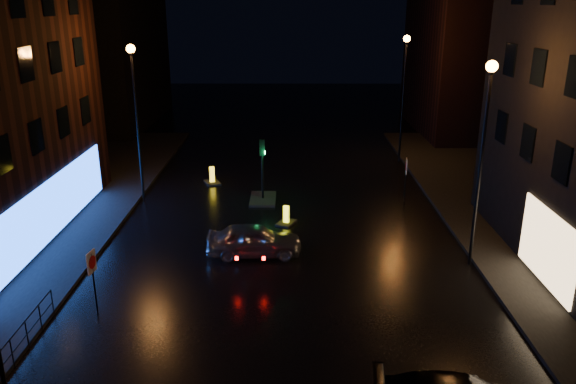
# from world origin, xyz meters

# --- Properties ---
(ground) EXTENTS (120.00, 120.00, 0.00)m
(ground) POSITION_xyz_m (0.00, 0.00, 0.00)
(ground) COLOR black
(ground) RESTS_ON ground
(building_far_left) EXTENTS (8.00, 16.00, 14.00)m
(building_far_left) POSITION_xyz_m (-16.00, 35.00, 7.00)
(building_far_left) COLOR black
(building_far_left) RESTS_ON ground
(building_far_right) EXTENTS (8.00, 14.00, 12.00)m
(building_far_right) POSITION_xyz_m (15.00, 32.00, 6.00)
(building_far_right) COLOR black
(building_far_right) RESTS_ON ground
(street_lamp_lfar) EXTENTS (0.44, 0.44, 8.37)m
(street_lamp_lfar) POSITION_xyz_m (-7.80, 14.00, 5.56)
(street_lamp_lfar) COLOR black
(street_lamp_lfar) RESTS_ON ground
(street_lamp_rnear) EXTENTS (0.44, 0.44, 8.37)m
(street_lamp_rnear) POSITION_xyz_m (7.80, 6.00, 5.56)
(street_lamp_rnear) COLOR black
(street_lamp_rnear) RESTS_ON ground
(street_lamp_rfar) EXTENTS (0.44, 0.44, 8.37)m
(street_lamp_rfar) POSITION_xyz_m (7.80, 22.00, 5.56)
(street_lamp_rfar) COLOR black
(street_lamp_rfar) RESTS_ON ground
(traffic_signal) EXTENTS (1.40, 2.40, 3.45)m
(traffic_signal) POSITION_xyz_m (-1.20, 14.00, 0.50)
(traffic_signal) COLOR black
(traffic_signal) RESTS_ON ground
(guard_railing) EXTENTS (0.05, 6.04, 1.00)m
(guard_railing) POSITION_xyz_m (-8.00, -1.00, 0.74)
(guard_railing) COLOR black
(guard_railing) RESTS_ON ground
(silver_hatchback) EXTENTS (4.12, 1.77, 1.38)m
(silver_hatchback) POSITION_xyz_m (-1.25, 6.95, 0.69)
(silver_hatchback) COLOR #B9BBC1
(silver_hatchback) RESTS_ON ground
(bollard_near) EXTENTS (1.11, 1.28, 0.94)m
(bollard_near) POSITION_xyz_m (0.11, 10.50, 0.21)
(bollard_near) COLOR black
(bollard_near) RESTS_ON ground
(bollard_far) EXTENTS (1.18, 1.39, 1.04)m
(bollard_far) POSITION_xyz_m (-4.39, 16.98, 0.23)
(bollard_far) COLOR black
(bollard_far) RESTS_ON ground
(road_sign_left) EXTENTS (0.14, 0.58, 2.38)m
(road_sign_left) POSITION_xyz_m (-6.50, 2.10, 1.79)
(road_sign_left) COLOR black
(road_sign_left) RESTS_ON ground
(road_sign_right) EXTENTS (0.15, 0.59, 2.44)m
(road_sign_right) POSITION_xyz_m (6.56, 13.77, 1.83)
(road_sign_right) COLOR black
(road_sign_right) RESTS_ON ground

